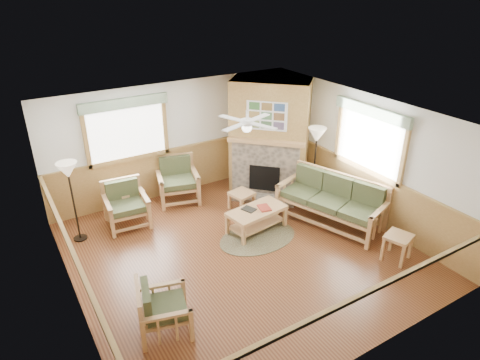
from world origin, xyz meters
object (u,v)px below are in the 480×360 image
sofa (331,201)px  armchair_left (164,308)px  armchair_back_left (126,205)px  end_table_chairs (131,201)px  floor_lamp_left (74,202)px  coffee_table (257,220)px  footstool (242,200)px  floor_lamp_right (315,165)px  armchair_back_right (178,181)px  end_table_sofa (397,247)px

sofa → armchair_left: size_ratio=2.65×
armchair_back_left → end_table_chairs: armchair_back_left is taller
sofa → floor_lamp_left: bearing=-133.5°
armchair_back_left → coffee_table: size_ratio=0.77×
sofa → floor_lamp_left: 5.20m
end_table_chairs → footstool: end_table_chairs is taller
coffee_table → floor_lamp_left: size_ratio=0.73×
footstool → floor_lamp_right: 1.86m
coffee_table → end_table_chairs: (-1.99, 2.05, 0.05)m
sofa → armchair_left: bearing=-95.2°
armchair_back_left → armchair_left: (-0.47, -3.21, -0.05)m
armchair_back_right → floor_lamp_right: (2.72, -1.60, 0.39)m
armchair_left → coffee_table: bearing=-44.0°
coffee_table → floor_lamp_right: 2.02m
armchair_back_left → floor_lamp_left: 1.08m
end_table_sofa → footstool: 3.46m
armchair_left → armchair_back_right: bearing=-11.5°
armchair_back_right → floor_lamp_left: 2.45m
floor_lamp_left → footstool: bearing=-10.6°
armchair_left → footstool: size_ratio=1.77×
end_table_chairs → coffee_table: bearing=-45.8°
armchair_left → floor_lamp_left: (-0.54, 3.18, 0.43)m
coffee_table → footstool: 0.95m
footstool → floor_lamp_right: bearing=-16.3°
footstool → end_table_chairs: bearing=153.0°
sofa → floor_lamp_left: (-4.73, 2.13, 0.34)m
armchair_left → floor_lamp_right: 5.02m
end_table_chairs → floor_lamp_right: (3.85, -1.60, 0.60)m
armchair_back_right → armchair_left: armchair_back_right is taller
footstool → floor_lamp_left: bearing=169.4°
armchair_back_right → coffee_table: 2.23m
armchair_back_right → floor_lamp_left: bearing=-154.2°
coffee_table → end_table_chairs: end_table_chairs is taller
armchair_back_left → floor_lamp_left: bearing=-173.7°
floor_lamp_left → end_table_sofa: bearing=-37.6°
armchair_back_left → end_table_sofa: 5.45m
end_table_sofa → floor_lamp_left: size_ratio=0.31×
footstool → armchair_back_right: bearing=133.5°
sofa → footstool: sofa is taller
armchair_left → floor_lamp_left: floor_lamp_left is taller
armchair_back_left → floor_lamp_right: (4.09, -1.16, 0.43)m
armchair_back_right → coffee_table: size_ratio=0.82×
armchair_back_left → footstool: armchair_back_left is taller
end_table_chairs → floor_lamp_left: size_ratio=0.35×
armchair_back_right → end_table_chairs: bearing=-165.5°
armchair_back_left → floor_lamp_right: bearing=-11.1°
sofa → armchair_back_right: (-2.35, 2.60, -0.00)m
floor_lamp_right → armchair_back_left: bearing=164.2°
armchair_left → end_table_chairs: 3.72m
sofa → armchair_left: 4.32m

